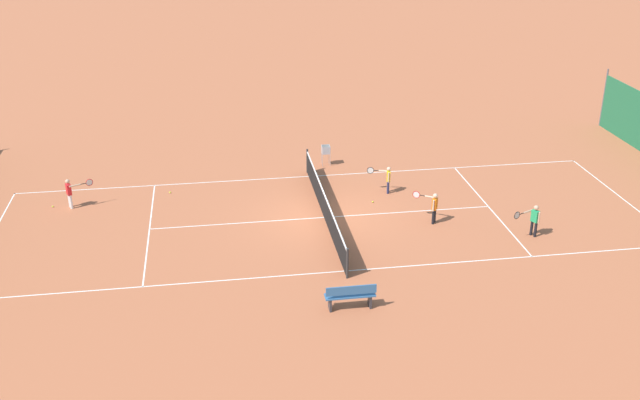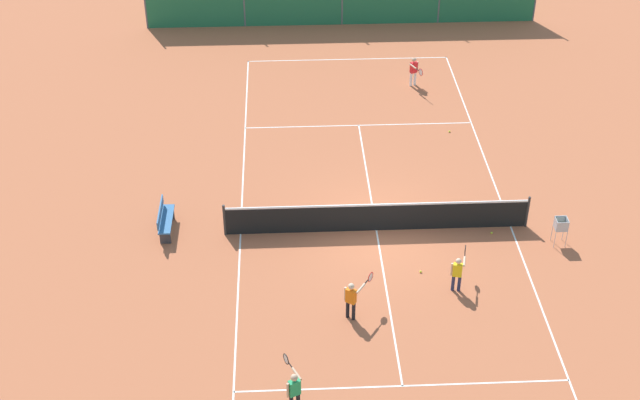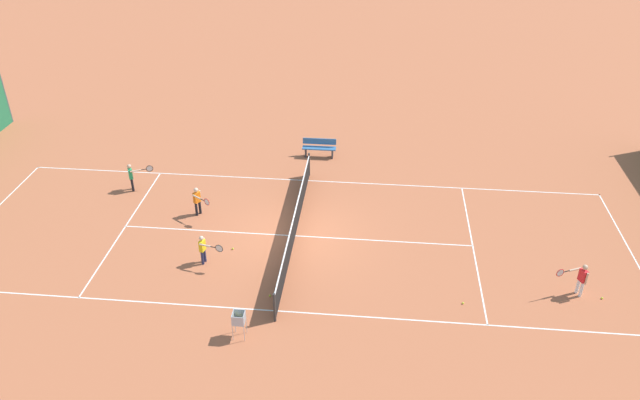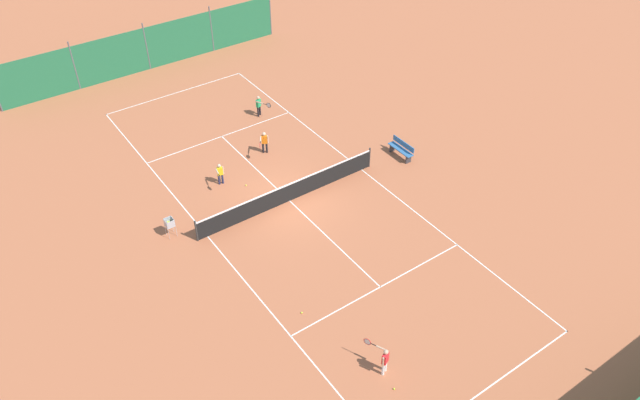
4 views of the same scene
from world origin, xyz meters
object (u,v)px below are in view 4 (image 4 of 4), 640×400
(player_near_baseline, at_px, (384,359))
(courtside_bench, at_px, (401,149))
(player_far_baseline, at_px, (259,105))
(ball_hopper, at_px, (170,224))
(tennis_ball_service_box, at_px, (394,389))
(tennis_ball_mid_court, at_px, (302,313))
(tennis_ball_by_net_right, at_px, (218,225))
(tennis_net, at_px, (289,192))
(player_near_service, at_px, (264,141))
(tennis_ball_alley_left, at_px, (246,185))
(player_far_service, at_px, (220,173))

(player_near_baseline, distance_m, courtside_bench, 12.65)
(player_far_baseline, xyz_separation_m, ball_hopper, (-7.95, -6.09, -0.04))
(tennis_ball_service_box, height_order, tennis_ball_mid_court, same)
(tennis_ball_by_net_right, relative_size, courtside_bench, 0.04)
(tennis_net, height_order, player_near_service, player_near_service)
(tennis_net, relative_size, tennis_ball_alley_left, 139.09)
(player_far_baseline, height_order, tennis_ball_mid_court, player_far_baseline)
(tennis_ball_by_net_right, height_order, tennis_ball_mid_court, same)
(player_far_baseline, bearing_deg, tennis_ball_by_net_right, -132.42)
(courtside_bench, bearing_deg, tennis_ball_service_box, -131.78)
(tennis_ball_service_box, xyz_separation_m, ball_hopper, (-2.78, 11.09, 0.62))
(tennis_ball_alley_left, xyz_separation_m, courtside_bench, (7.40, -2.33, 0.42))
(tennis_net, distance_m, tennis_ball_by_net_right, 3.49)
(tennis_ball_service_box, xyz_separation_m, courtside_bench, (8.86, 9.92, 0.42))
(ball_hopper, bearing_deg, player_far_baseline, 37.47)
(player_far_service, xyz_separation_m, ball_hopper, (-3.37, -1.92, 0.01))
(player_near_service, bearing_deg, player_far_service, -161.22)
(player_far_service, xyz_separation_m, courtside_bench, (8.27, -3.09, -0.20))
(player_near_baseline, distance_m, tennis_ball_service_box, 1.01)
(player_far_baseline, height_order, player_near_baseline, player_far_baseline)
(tennis_ball_service_box, relative_size, courtside_bench, 0.04)
(player_near_baseline, height_order, ball_hopper, player_near_baseline)
(player_near_service, bearing_deg, ball_hopper, -155.22)
(courtside_bench, bearing_deg, tennis_ball_by_net_right, 176.50)
(tennis_ball_service_box, bearing_deg, tennis_net, 76.09)
(tennis_ball_service_box, height_order, courtside_bench, courtside_bench)
(player_far_service, relative_size, player_far_baseline, 0.94)
(player_near_service, relative_size, player_near_baseline, 1.00)
(player_near_service, height_order, player_far_service, player_near_service)
(tennis_net, height_order, player_far_baseline, player_far_baseline)
(tennis_ball_alley_left, bearing_deg, tennis_net, -63.19)
(tennis_ball_service_box, bearing_deg, tennis_ball_mid_court, 98.71)
(tennis_ball_by_net_right, bearing_deg, tennis_ball_service_box, -84.98)
(ball_hopper, bearing_deg, tennis_net, -9.86)
(tennis_ball_alley_left, xyz_separation_m, ball_hopper, (-4.25, -1.16, 0.62))
(tennis_ball_by_net_right, bearing_deg, courtside_bench, -3.50)
(tennis_ball_by_net_right, xyz_separation_m, ball_hopper, (-1.86, 0.57, 0.62))
(tennis_net, height_order, tennis_ball_mid_court, tennis_net)
(player_far_baseline, bearing_deg, tennis_ball_mid_court, -114.60)
(player_near_service, height_order, courtside_bench, player_near_service)
(player_near_service, bearing_deg, tennis_ball_service_box, -104.26)
(player_near_service, height_order, tennis_ball_by_net_right, player_near_service)
(player_far_baseline, distance_m, ball_hopper, 10.01)
(tennis_net, height_order, tennis_ball_by_net_right, tennis_net)
(tennis_ball_by_net_right, height_order, courtside_bench, courtside_bench)
(player_near_baseline, xyz_separation_m, ball_hopper, (-2.92, 10.33, -0.03))
(player_far_baseline, relative_size, courtside_bench, 0.79)
(player_near_baseline, distance_m, tennis_ball_mid_court, 3.81)
(tennis_net, height_order, player_near_baseline, player_near_baseline)
(tennis_ball_by_net_right, bearing_deg, player_far_service, 58.70)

